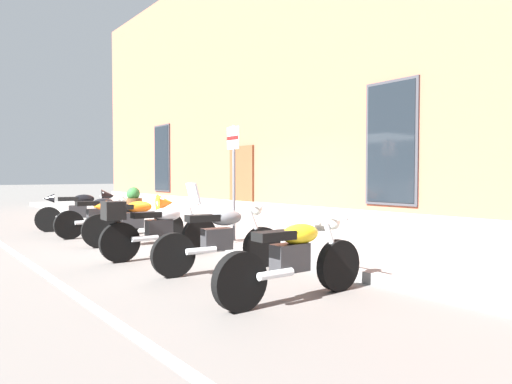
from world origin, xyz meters
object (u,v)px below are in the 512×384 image
at_px(motorcycle_silver_touring, 156,227).
at_px(motorcycle_yellow_naked, 295,259).
at_px(motorcycle_grey_naked, 221,239).
at_px(parking_sign, 234,166).
at_px(motorcycle_black_sport, 83,208).
at_px(motorcycle_orange_sport, 138,218).
at_px(barrel_planter, 133,204).
at_px(motorcycle_black_naked, 100,216).

xyz_separation_m(motorcycle_silver_touring, motorcycle_yellow_naked, (3.40, 0.10, -0.07)).
distance_m(motorcycle_grey_naked, parking_sign, 2.52).
xyz_separation_m(motorcycle_silver_touring, motorcycle_grey_naked, (1.60, 0.29, -0.05)).
relative_size(motorcycle_yellow_naked, parking_sign, 0.93).
bearing_deg(parking_sign, motorcycle_grey_naked, -40.31).
height_order(motorcycle_black_sport, parking_sign, parking_sign).
height_order(motorcycle_orange_sport, motorcycle_grey_naked, motorcycle_orange_sport).
bearing_deg(barrel_planter, motorcycle_grey_naked, -13.36).
bearing_deg(motorcycle_black_naked, motorcycle_silver_touring, -3.37).
bearing_deg(barrel_planter, motorcycle_black_naked, -37.59).
relative_size(motorcycle_black_sport, motorcycle_grey_naked, 1.00).
bearing_deg(motorcycle_black_naked, barrel_planter, 142.41).
distance_m(motorcycle_black_sport, barrel_planter, 1.95).
bearing_deg(motorcycle_black_naked, parking_sign, 25.51).
relative_size(motorcycle_black_sport, motorcycle_black_naked, 1.04).
distance_m(motorcycle_black_naked, motorcycle_grey_naked, 4.94).
bearing_deg(motorcycle_silver_touring, motorcycle_black_sport, 176.65).
height_order(motorcycle_black_naked, motorcycle_grey_naked, motorcycle_grey_naked).
relative_size(motorcycle_black_sport, motorcycle_yellow_naked, 0.99).
relative_size(motorcycle_silver_touring, motorcycle_grey_naked, 1.03).
bearing_deg(motorcycle_orange_sport, parking_sign, 41.56).
bearing_deg(motorcycle_black_sport, motorcycle_black_naked, -3.31).
xyz_separation_m(motorcycle_yellow_naked, parking_sign, (-3.50, 1.64, 1.16)).
height_order(motorcycle_silver_touring, barrel_planter, motorcycle_silver_touring).
distance_m(motorcycle_black_naked, barrel_planter, 3.00).
bearing_deg(motorcycle_black_naked, motorcycle_orange_sport, 6.49).
height_order(motorcycle_black_sport, motorcycle_grey_naked, motorcycle_black_sport).
height_order(motorcycle_silver_touring, parking_sign, parking_sign).
height_order(motorcycle_black_naked, motorcycle_silver_touring, motorcycle_silver_touring).
bearing_deg(barrel_planter, motorcycle_silver_touring, -19.53).
relative_size(motorcycle_grey_naked, motorcycle_yellow_naked, 0.99).
distance_m(parking_sign, barrel_planter, 5.72).
bearing_deg(motorcycle_silver_touring, barrel_planter, 160.47).
bearing_deg(motorcycle_silver_touring, motorcycle_grey_naked, 10.27).
height_order(motorcycle_black_naked, motorcycle_orange_sport, motorcycle_orange_sport).
distance_m(motorcycle_silver_touring, motorcycle_grey_naked, 1.63).
height_order(motorcycle_grey_naked, barrel_planter, barrel_planter).
bearing_deg(motorcycle_black_sport, motorcycle_silver_touring, -3.35).
bearing_deg(motorcycle_yellow_naked, motorcycle_silver_touring, -178.34).
bearing_deg(motorcycle_black_naked, motorcycle_yellow_naked, -0.84).
distance_m(motorcycle_black_sport, parking_sign, 5.07).
bearing_deg(motorcycle_yellow_naked, motorcycle_grey_naked, 173.91).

